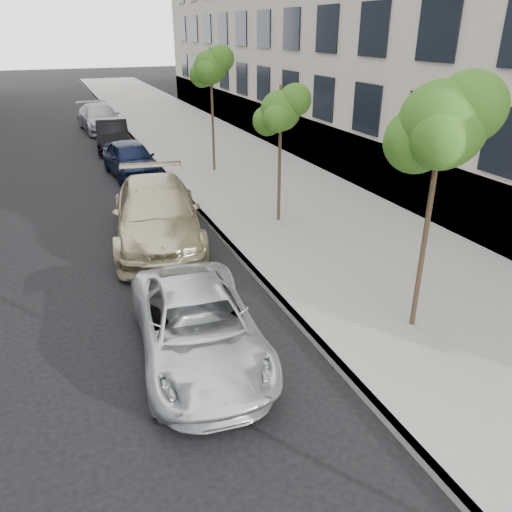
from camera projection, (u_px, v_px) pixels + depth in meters
ground at (305, 421)px, 7.79m from camera, size 160.00×160.00×0.00m
sidewalk at (183, 131)px, 29.44m from camera, size 6.40×72.00×0.14m
curb at (129, 135)px, 28.36m from camera, size 0.15×72.00×0.14m
tree_near at (443, 125)px, 8.46m from camera, size 1.82×1.62×4.85m
tree_mid at (281, 111)px, 14.20m from camera, size 1.55×1.35×4.06m
tree_far at (211, 67)px, 19.35m from camera, size 1.66×1.46×4.89m
minivan at (198, 326)px, 9.08m from camera, size 2.53×4.76×1.27m
suv at (157, 213)px, 14.03m from camera, size 3.21×6.06×1.67m
sedan_blue at (131, 159)px, 20.32m from camera, size 2.06×4.38×1.45m
sedan_black at (113, 135)px, 24.96m from camera, size 1.95×4.46×1.43m
sedan_rear at (100, 118)px, 29.47m from camera, size 2.52×5.37×1.52m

